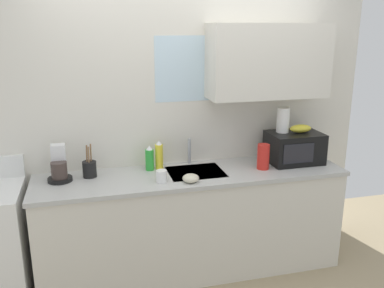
% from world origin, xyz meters
% --- Properties ---
extents(kitchen_wall_assembly, '(3.35, 0.42, 2.50)m').
position_xyz_m(kitchen_wall_assembly, '(0.14, 0.31, 1.36)').
color(kitchen_wall_assembly, silver).
rests_on(kitchen_wall_assembly, ground).
extents(counter_unit, '(2.58, 0.63, 0.90)m').
position_xyz_m(counter_unit, '(0.00, 0.00, 0.46)').
color(counter_unit, silver).
rests_on(counter_unit, ground).
extents(sink_faucet, '(0.03, 0.03, 0.23)m').
position_xyz_m(sink_faucet, '(0.04, 0.24, 1.02)').
color(sink_faucet, '#B2B5BA').
rests_on(sink_faucet, counter_unit).
extents(microwave, '(0.46, 0.35, 0.27)m').
position_xyz_m(microwave, '(0.95, 0.05, 1.04)').
color(microwave, black).
rests_on(microwave, counter_unit).
extents(banana_bunch, '(0.20, 0.11, 0.07)m').
position_xyz_m(banana_bunch, '(1.00, 0.05, 1.20)').
color(banana_bunch, gold).
rests_on(banana_bunch, microwave).
extents(paper_towel_roll, '(0.11, 0.11, 0.22)m').
position_xyz_m(paper_towel_roll, '(0.85, 0.10, 1.28)').
color(paper_towel_roll, white).
rests_on(paper_towel_roll, microwave).
extents(coffee_maker, '(0.19, 0.21, 0.28)m').
position_xyz_m(coffee_maker, '(-1.05, 0.11, 1.00)').
color(coffee_maker, black).
rests_on(coffee_maker, counter_unit).
extents(dish_soap_bottle_yellow, '(0.07, 0.07, 0.25)m').
position_xyz_m(dish_soap_bottle_yellow, '(-0.24, 0.18, 1.02)').
color(dish_soap_bottle_yellow, yellow).
rests_on(dish_soap_bottle_yellow, counter_unit).
extents(dish_soap_bottle_green, '(0.07, 0.07, 0.21)m').
position_xyz_m(dish_soap_bottle_green, '(-0.33, 0.16, 1.00)').
color(dish_soap_bottle_green, green).
rests_on(dish_soap_bottle_green, counter_unit).
extents(cereal_canister, '(0.10, 0.10, 0.22)m').
position_xyz_m(cereal_canister, '(0.61, -0.05, 1.01)').
color(cereal_canister, red).
rests_on(cereal_canister, counter_unit).
extents(mug_white, '(0.08, 0.08, 0.09)m').
position_xyz_m(mug_white, '(-0.28, -0.14, 0.95)').
color(mug_white, white).
rests_on(mug_white, counter_unit).
extents(utensil_crock, '(0.11, 0.11, 0.27)m').
position_xyz_m(utensil_crock, '(-0.82, 0.12, 0.97)').
color(utensil_crock, black).
rests_on(utensil_crock, counter_unit).
extents(small_bowl, '(0.13, 0.13, 0.06)m').
position_xyz_m(small_bowl, '(-0.06, -0.20, 0.93)').
color(small_bowl, beige).
rests_on(small_bowl, counter_unit).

